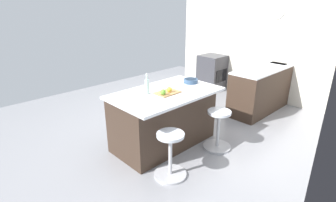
{
  "coord_description": "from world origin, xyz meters",
  "views": [
    {
      "loc": [
        2.97,
        2.67,
        2.21
      ],
      "look_at": [
        0.38,
        -0.04,
        0.77
      ],
      "focal_mm": 28.13,
      "sensor_mm": 36.0,
      "label": 1
    }
  ],
  "objects_px": {
    "water_bottle": "(147,86)",
    "stool_by_window": "(218,131)",
    "cutting_board": "(168,93)",
    "apple_green": "(163,92)",
    "oven_range": "(212,72)",
    "kitchen_island": "(164,118)",
    "stool_middle": "(170,156)",
    "fruit_bowl": "(191,81)",
    "apple_yellow": "(170,90)"
  },
  "relations": [
    {
      "from": "water_bottle",
      "to": "stool_by_window",
      "type": "bearing_deg",
      "value": 135.84
    },
    {
      "from": "fruit_bowl",
      "to": "apple_green",
      "type": "bearing_deg",
      "value": 11.54
    },
    {
      "from": "stool_by_window",
      "to": "cutting_board",
      "type": "xyz_separation_m",
      "value": [
        0.55,
        -0.57,
        0.62
      ]
    },
    {
      "from": "stool_by_window",
      "to": "fruit_bowl",
      "type": "xyz_separation_m",
      "value": [
        -0.1,
        -0.68,
        0.65
      ]
    },
    {
      "from": "fruit_bowl",
      "to": "water_bottle",
      "type": "bearing_deg",
      "value": -5.09
    },
    {
      "from": "oven_range",
      "to": "apple_green",
      "type": "height_order",
      "value": "apple_green"
    },
    {
      "from": "kitchen_island",
      "to": "fruit_bowl",
      "type": "xyz_separation_m",
      "value": [
        -0.62,
        0.0,
        0.49
      ]
    },
    {
      "from": "apple_yellow",
      "to": "apple_green",
      "type": "xyz_separation_m",
      "value": [
        0.15,
        0.02,
        0.0
      ]
    },
    {
      "from": "kitchen_island",
      "to": "stool_middle",
      "type": "xyz_separation_m",
      "value": [
        0.52,
        0.69,
        -0.16
      ]
    },
    {
      "from": "cutting_board",
      "to": "stool_by_window",
      "type": "bearing_deg",
      "value": 133.98
    },
    {
      "from": "stool_by_window",
      "to": "cutting_board",
      "type": "height_order",
      "value": "cutting_board"
    },
    {
      "from": "fruit_bowl",
      "to": "cutting_board",
      "type": "bearing_deg",
      "value": 9.97
    },
    {
      "from": "stool_middle",
      "to": "apple_green",
      "type": "relative_size",
      "value": 7.48
    },
    {
      "from": "kitchen_island",
      "to": "apple_yellow",
      "type": "bearing_deg",
      "value": 86.97
    },
    {
      "from": "oven_range",
      "to": "fruit_bowl",
      "type": "xyz_separation_m",
      "value": [
        2.29,
        1.27,
        0.51
      ]
    },
    {
      "from": "cutting_board",
      "to": "water_bottle",
      "type": "distance_m",
      "value": 0.32
    },
    {
      "from": "apple_green",
      "to": "fruit_bowl",
      "type": "relative_size",
      "value": 0.36
    },
    {
      "from": "oven_range",
      "to": "stool_by_window",
      "type": "relative_size",
      "value": 1.39
    },
    {
      "from": "stool_by_window",
      "to": "stool_middle",
      "type": "relative_size",
      "value": 1.0
    },
    {
      "from": "stool_by_window",
      "to": "apple_green",
      "type": "bearing_deg",
      "value": -37.49
    },
    {
      "from": "kitchen_island",
      "to": "stool_by_window",
      "type": "bearing_deg",
      "value": 127.24
    },
    {
      "from": "oven_range",
      "to": "cutting_board",
      "type": "bearing_deg",
      "value": 25.19
    },
    {
      "from": "oven_range",
      "to": "apple_yellow",
      "type": "bearing_deg",
      "value": 25.68
    },
    {
      "from": "stool_middle",
      "to": "apple_yellow",
      "type": "distance_m",
      "value": 1.01
    },
    {
      "from": "stool_by_window",
      "to": "apple_green",
      "type": "xyz_separation_m",
      "value": [
        0.68,
        -0.52,
        0.67
      ]
    },
    {
      "from": "oven_range",
      "to": "cutting_board",
      "type": "xyz_separation_m",
      "value": [
        2.94,
        1.38,
        0.48
      ]
    },
    {
      "from": "kitchen_island",
      "to": "cutting_board",
      "type": "height_order",
      "value": "cutting_board"
    },
    {
      "from": "fruit_bowl",
      "to": "apple_yellow",
      "type": "bearing_deg",
      "value": 12.12
    },
    {
      "from": "oven_range",
      "to": "water_bottle",
      "type": "relative_size",
      "value": 2.82
    },
    {
      "from": "apple_yellow",
      "to": "water_bottle",
      "type": "bearing_deg",
      "value": -39.82
    },
    {
      "from": "stool_by_window",
      "to": "fruit_bowl",
      "type": "relative_size",
      "value": 2.7
    },
    {
      "from": "cutting_board",
      "to": "oven_range",
      "type": "bearing_deg",
      "value": -154.81
    },
    {
      "from": "cutting_board",
      "to": "apple_green",
      "type": "bearing_deg",
      "value": 18.82
    },
    {
      "from": "oven_range",
      "to": "kitchen_island",
      "type": "xyz_separation_m",
      "value": [
        2.91,
        1.27,
        0.02
      ]
    },
    {
      "from": "fruit_bowl",
      "to": "stool_middle",
      "type": "bearing_deg",
      "value": 30.95
    },
    {
      "from": "kitchen_island",
      "to": "cutting_board",
      "type": "distance_m",
      "value": 0.47
    },
    {
      "from": "apple_green",
      "to": "cutting_board",
      "type": "bearing_deg",
      "value": -161.18
    },
    {
      "from": "oven_range",
      "to": "apple_green",
      "type": "bearing_deg",
      "value": 24.93
    },
    {
      "from": "oven_range",
      "to": "stool_middle",
      "type": "height_order",
      "value": "oven_range"
    },
    {
      "from": "oven_range",
      "to": "cutting_board",
      "type": "distance_m",
      "value": 3.28
    },
    {
      "from": "stool_by_window",
      "to": "apple_yellow",
      "type": "xyz_separation_m",
      "value": [
        0.53,
        -0.55,
        0.67
      ]
    },
    {
      "from": "kitchen_island",
      "to": "apple_yellow",
      "type": "distance_m",
      "value": 0.53
    },
    {
      "from": "apple_yellow",
      "to": "apple_green",
      "type": "bearing_deg",
      "value": 9.14
    },
    {
      "from": "stool_by_window",
      "to": "stool_middle",
      "type": "xyz_separation_m",
      "value": [
        1.04,
        0.0,
        0.0
      ]
    },
    {
      "from": "oven_range",
      "to": "stool_middle",
      "type": "distance_m",
      "value": 3.95
    },
    {
      "from": "kitchen_island",
      "to": "water_bottle",
      "type": "bearing_deg",
      "value": -15.92
    },
    {
      "from": "stool_by_window",
      "to": "apple_yellow",
      "type": "bearing_deg",
      "value": -46.05
    },
    {
      "from": "apple_green",
      "to": "oven_range",
      "type": "bearing_deg",
      "value": -155.07
    },
    {
      "from": "apple_yellow",
      "to": "cutting_board",
      "type": "bearing_deg",
      "value": -45.22
    },
    {
      "from": "oven_range",
      "to": "cutting_board",
      "type": "relative_size",
      "value": 2.45
    }
  ]
}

